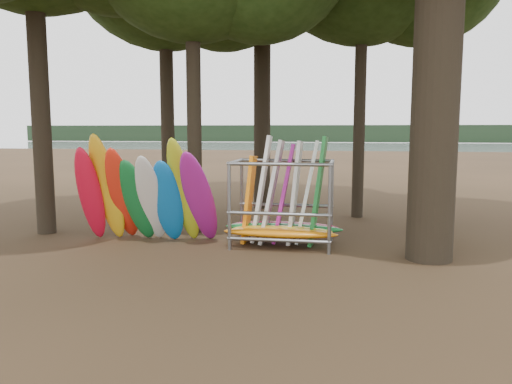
# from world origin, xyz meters

# --- Properties ---
(ground) EXTENTS (120.00, 120.00, 0.00)m
(ground) POSITION_xyz_m (0.00, 0.00, 0.00)
(ground) COLOR #47331E
(ground) RESTS_ON ground
(lake) EXTENTS (160.00, 160.00, 0.00)m
(lake) POSITION_xyz_m (0.00, 60.00, 0.00)
(lake) COLOR gray
(lake) RESTS_ON ground
(far_shore) EXTENTS (160.00, 4.00, 4.00)m
(far_shore) POSITION_xyz_m (0.00, 110.00, 2.00)
(far_shore) COLOR black
(far_shore) RESTS_ON ground
(kayak_row) EXTENTS (3.82, 2.08, 3.03)m
(kayak_row) POSITION_xyz_m (-2.18, 1.23, 1.26)
(kayak_row) COLOR red
(kayak_row) RESTS_ON ground
(storage_rack) EXTENTS (3.13, 1.50, 2.87)m
(storage_rack) POSITION_xyz_m (1.39, 1.65, 1.03)
(storage_rack) COLOR slate
(storage_rack) RESTS_ON ground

